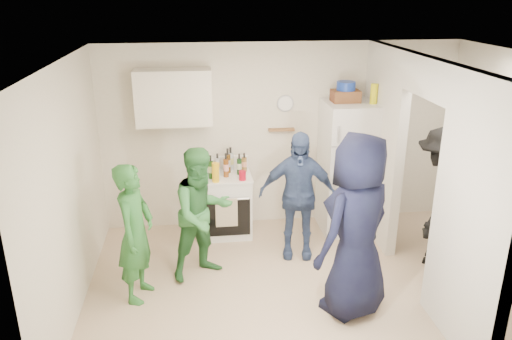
{
  "coord_description": "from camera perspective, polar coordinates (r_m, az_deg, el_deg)",
  "views": [
    {
      "loc": [
        -1.13,
        -4.73,
        3.14
      ],
      "look_at": [
        -0.5,
        0.4,
        1.25
      ],
      "focal_mm": 35.0,
      "sensor_mm": 36.0,
      "label": 1
    }
  ],
  "objects": [
    {
      "name": "wall_clock",
      "position": [
        6.67,
        3.37,
        7.6
      ],
      "size": [
        0.22,
        0.02,
        0.22
      ],
      "primitive_type": "cylinder",
      "rotation": [
        1.57,
        0.0,
        0.0
      ],
      "color": "white",
      "rests_on": "wall_back"
    },
    {
      "name": "stove",
      "position": [
        6.68,
        -3.57,
        -3.96
      ],
      "size": [
        0.7,
        0.59,
        0.84
      ],
      "primitive_type": "cube",
      "color": "white",
      "rests_on": "floor"
    },
    {
      "name": "partition_pier_front",
      "position": [
        4.71,
        23.51,
        -5.37
      ],
      "size": [
        0.12,
        1.2,
        2.5
      ],
      "primitive_type": "cube",
      "color": "silver",
      "rests_on": "floor"
    },
    {
      "name": "ceiling",
      "position": [
        4.9,
        6.53,
        12.47
      ],
      "size": [
        4.8,
        4.8,
        0.0
      ],
      "primitive_type": "plane",
      "rotation": [
        3.14,
        0.0,
        0.0
      ],
      "color": "white",
      "rests_on": "wall_back"
    },
    {
      "name": "bottle_h",
      "position": [
        6.33,
        -6.38,
        0.2
      ],
      "size": [
        0.06,
        0.06,
        0.32
      ],
      "primitive_type": "cylinder",
      "color": "#B0B5BC",
      "rests_on": "stove"
    },
    {
      "name": "upper_cabinet",
      "position": [
        6.38,
        -9.39,
        8.18
      ],
      "size": [
        0.95,
        0.34,
        0.7
      ],
      "primitive_type": "cube",
      "color": "silver",
      "rests_on": "wall_back"
    },
    {
      "name": "bottle_e",
      "position": [
        6.66,
        -2.92,
        1.31
      ],
      "size": [
        0.08,
        0.08,
        0.32
      ],
      "primitive_type": "cylinder",
      "color": "#A4AFB5",
      "rests_on": "stove"
    },
    {
      "name": "bottle_d",
      "position": [
        6.42,
        -3.45,
        0.57
      ],
      "size": [
        0.07,
        0.07,
        0.32
      ],
      "primitive_type": "cylinder",
      "color": "brown",
      "rests_on": "stove"
    },
    {
      "name": "spice_shelf",
      "position": [
        6.72,
        2.93,
        4.62
      ],
      "size": [
        0.35,
        0.08,
        0.03
      ],
      "primitive_type": "cube",
      "color": "olive",
      "rests_on": "wall_back"
    },
    {
      "name": "floor",
      "position": [
        5.79,
        5.53,
        -12.88
      ],
      "size": [
        4.8,
        4.8,
        0.0
      ],
      "primitive_type": "plane",
      "color": "tan",
      "rests_on": "ground"
    },
    {
      "name": "wall_back",
      "position": [
        6.79,
        2.85,
        3.92
      ],
      "size": [
        4.8,
        0.0,
        4.8
      ],
      "primitive_type": "plane",
      "rotation": [
        1.57,
        0.0,
        0.0
      ],
      "color": "silver",
      "rests_on": "floor"
    },
    {
      "name": "yellow_cup_stack_top",
      "position": [
        6.49,
        13.33,
        8.47
      ],
      "size": [
        0.09,
        0.09,
        0.25
      ],
      "primitive_type": "cylinder",
      "color": "#F0F014",
      "rests_on": "fridge"
    },
    {
      "name": "bottle_c",
      "position": [
        6.63,
        -4.43,
        0.87
      ],
      "size": [
        0.07,
        0.07,
        0.25
      ],
      "primitive_type": "cylinder",
      "color": "silver",
      "rests_on": "stove"
    },
    {
      "name": "blue_bowl",
      "position": [
        6.51,
        10.25,
        9.44
      ],
      "size": [
        0.24,
        0.24,
        0.11
      ],
      "primitive_type": "cylinder",
      "color": "#163398",
      "rests_on": "wicker_basket"
    },
    {
      "name": "person_denim",
      "position": [
        6.02,
        4.75,
        -2.9
      ],
      "size": [
        0.98,
        0.54,
        1.59
      ],
      "primitive_type": "imported",
      "rotation": [
        0.0,
        0.0,
        -0.17
      ],
      "color": "#3C5784",
      "rests_on": "floor"
    },
    {
      "name": "yellow_cup_stack_stove",
      "position": [
        6.27,
        -4.64,
        -0.28
      ],
      "size": [
        0.09,
        0.09,
        0.25
      ],
      "primitive_type": "cylinder",
      "color": "yellow",
      "rests_on": "stove"
    },
    {
      "name": "bottle_a",
      "position": [
        6.59,
        -6.17,
        1.04
      ],
      "size": [
        0.06,
        0.06,
        0.32
      ],
      "primitive_type": "cylinder",
      "color": "#672F14",
      "rests_on": "stove"
    },
    {
      "name": "person_green_left",
      "position": [
        5.35,
        -13.62,
        -7.01
      ],
      "size": [
        0.5,
        0.63,
        1.51
      ],
      "primitive_type": "imported",
      "rotation": [
        0.0,
        0.0,
        1.28
      ],
      "color": "#2B692A",
      "rests_on": "floor"
    },
    {
      "name": "person_nook",
      "position": [
        6.23,
        20.27,
        -2.89
      ],
      "size": [
        1.13,
        1.24,
        1.68
      ],
      "primitive_type": "imported",
      "rotation": [
        0.0,
        0.0,
        -2.18
      ],
      "color": "black",
      "rests_on": "floor"
    },
    {
      "name": "partition_header",
      "position": [
        5.33,
        19.28,
        9.94
      ],
      "size": [
        0.12,
        1.0,
        0.4
      ],
      "primitive_type": "cube",
      "color": "silver",
      "rests_on": "partition_pier_back"
    },
    {
      "name": "wicker_basket",
      "position": [
        6.54,
        10.18,
        8.33
      ],
      "size": [
        0.35,
        0.25,
        0.15
      ],
      "primitive_type": "cube",
      "color": "brown",
      "rests_on": "fridge"
    },
    {
      "name": "bottle_b",
      "position": [
        6.38,
        -5.2,
        0.35
      ],
      "size": [
        0.06,
        0.06,
        0.31
      ],
      "primitive_type": "cylinder",
      "color": "#1F501A",
      "rests_on": "stove"
    },
    {
      "name": "wall_front",
      "position": [
        3.74,
        11.79,
        -10.72
      ],
      "size": [
        4.8,
        0.0,
        4.8
      ],
      "primitive_type": "plane",
      "rotation": [
        -1.57,
        0.0,
        0.0
      ],
      "color": "silver",
      "rests_on": "floor"
    },
    {
      "name": "bottle_g",
      "position": [
        6.61,
        -1.35,
        0.9
      ],
      "size": [
        0.07,
        0.07,
        0.25
      ],
      "primitive_type": "cylinder",
      "color": "olive",
      "rests_on": "stove"
    },
    {
      "name": "fridge",
      "position": [
        6.77,
        10.62,
        0.29
      ],
      "size": [
        0.73,
        0.71,
        1.77
      ],
      "primitive_type": "cube",
      "color": "silver",
      "rests_on": "floor"
    },
    {
      "name": "red_cup",
      "position": [
        6.33,
        -1.56,
        -0.64
      ],
      "size": [
        0.09,
        0.09,
        0.12
      ],
      "primitive_type": "cylinder",
      "color": "#B30B22",
      "rests_on": "stove"
    },
    {
      "name": "wall_left",
      "position": [
        5.25,
        -20.53,
        -2.36
      ],
      "size": [
        0.0,
        3.4,
        3.4
      ],
      "primitive_type": "plane",
      "rotation": [
        1.57,
        0.0,
        1.57
      ],
      "color": "silver",
      "rests_on": "floor"
    },
    {
      "name": "partition_pier_back",
      "position": [
        6.55,
        14.16,
        2.71
      ],
      "size": [
        0.12,
        1.2,
        2.5
      ],
      "primitive_type": "cube",
      "color": "silver",
      "rests_on": "floor"
    },
    {
      "name": "bottle_f",
      "position": [
        6.5,
        -1.92,
        0.68
      ],
      "size": [
        0.06,
        0.06,
        0.28
      ],
      "primitive_type": "cylinder",
      "color": "#153916",
      "rests_on": "stove"
    },
    {
      "name": "person_navy",
      "position": [
        5.0,
        11.44,
        -6.37
      ],
      "size": [
        1.1,
        1.02,
        1.89
      ],
      "primitive_type": "imported",
      "rotation": [
        0.0,
        0.0,
        -2.54
      ],
      "color": "black",
      "rests_on": "floor"
    },
    {
      "name": "person_green_center",
      "position": [
        5.62,
        -6.14,
        -4.99
      ],
      "size": [
        0.93,
        0.86,
        1.53
      ],
      "primitive_type": "imported",
      "rotation": [
        0.0,
        0.0,
        0.48
      ],
      "color": "#367B41",
      "rests_on": "floor"
    },
    {
      "name": "bottle_i",
      "position": [
        6.57,
        -3.26,
        1.08
      ],
      "size": [
        0.07,
        0.07,
        0.33
      ],
      "primitive_type": "cylinder",
      "color": "#53350E",
      "rests_on": "stove"
    }
  ]
}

